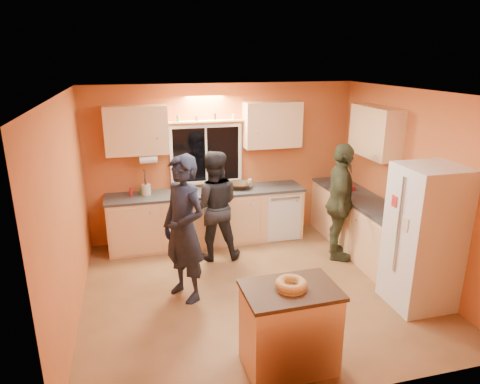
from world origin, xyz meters
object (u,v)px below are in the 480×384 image
object	(u,v)px
refrigerator	(424,237)
island	(289,327)
person_right	(340,202)
person_center	(213,206)
person_left	(184,229)

from	to	relation	value
refrigerator	island	xyz separation A→B (m)	(-2.00, -0.70, -0.45)
person_right	person_center	bearing A→B (deg)	99.59
person_right	person_left	bearing A→B (deg)	127.19
island	person_center	bearing A→B (deg)	94.20
person_left	person_right	bearing A→B (deg)	70.65
island	person_left	distance (m)	1.85
person_left	refrigerator	bearing A→B (deg)	40.29
refrigerator	person_center	bearing A→B (deg)	139.48
person_center	person_right	size ratio (longest dim) A/B	0.94
refrigerator	person_left	bearing A→B (deg)	162.81
person_left	person_right	world-z (taller)	person_left
island	person_left	world-z (taller)	person_left
person_left	person_center	xyz separation A→B (m)	(0.58, 1.05, -0.10)
island	person_left	bearing A→B (deg)	116.38
refrigerator	person_center	xyz separation A→B (m)	(-2.24, 1.92, -0.05)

